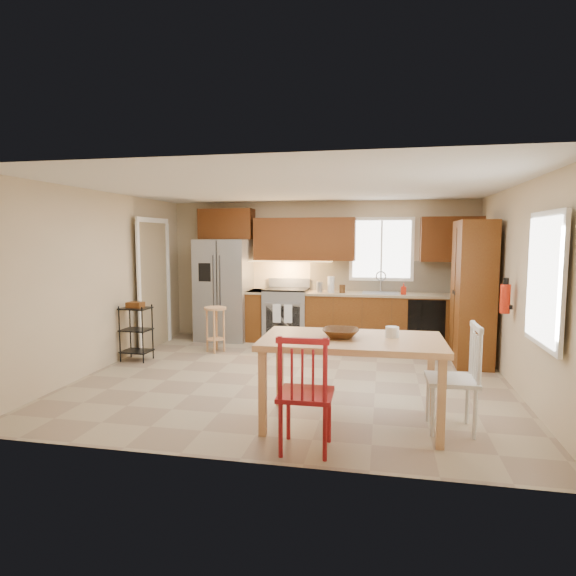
# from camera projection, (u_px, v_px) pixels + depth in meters

# --- Properties ---
(floor) EXTENTS (5.50, 5.50, 0.00)m
(floor) POSITION_uv_depth(u_px,v_px,m) (294.00, 377.00, 6.43)
(floor) COLOR tan
(floor) RESTS_ON ground
(ceiling) EXTENTS (5.50, 5.00, 0.02)m
(ceiling) POSITION_uv_depth(u_px,v_px,m) (294.00, 187.00, 6.17)
(ceiling) COLOR silver
(ceiling) RESTS_ON ground
(wall_back) EXTENTS (5.50, 0.02, 2.50)m
(wall_back) POSITION_uv_depth(u_px,v_px,m) (319.00, 271.00, 8.74)
(wall_back) COLOR #CCB793
(wall_back) RESTS_ON ground
(wall_front) EXTENTS (5.50, 0.02, 2.50)m
(wall_front) POSITION_uv_depth(u_px,v_px,m) (237.00, 313.00, 3.86)
(wall_front) COLOR #CCB793
(wall_front) RESTS_ON ground
(wall_left) EXTENTS (0.02, 5.00, 2.50)m
(wall_left) POSITION_uv_depth(u_px,v_px,m) (104.00, 280.00, 6.84)
(wall_left) COLOR #CCB793
(wall_left) RESTS_ON ground
(wall_right) EXTENTS (0.02, 5.00, 2.50)m
(wall_right) POSITION_uv_depth(u_px,v_px,m) (519.00, 288.00, 5.76)
(wall_right) COLOR #CCB793
(wall_right) RESTS_ON ground
(refrigerator) EXTENTS (0.92, 0.75, 1.82)m
(refrigerator) POSITION_uv_depth(u_px,v_px,m) (224.00, 290.00, 8.74)
(refrigerator) COLOR gray
(refrigerator) RESTS_ON floor
(range_stove) EXTENTS (0.76, 0.63, 0.92)m
(range_stove) POSITION_uv_depth(u_px,v_px,m) (286.00, 316.00, 8.62)
(range_stove) COLOR gray
(range_stove) RESTS_ON floor
(base_cabinet_narrow) EXTENTS (0.30, 0.60, 0.90)m
(base_cabinet_narrow) POSITION_uv_depth(u_px,v_px,m) (257.00, 315.00, 8.74)
(base_cabinet_narrow) COLOR #613712
(base_cabinet_narrow) RESTS_ON floor
(base_cabinet_run) EXTENTS (2.92, 0.60, 0.90)m
(base_cabinet_run) POSITION_uv_depth(u_px,v_px,m) (391.00, 319.00, 8.28)
(base_cabinet_run) COLOR #613712
(base_cabinet_run) RESTS_ON floor
(dishwasher) EXTENTS (0.60, 0.02, 0.78)m
(dishwasher) POSITION_uv_depth(u_px,v_px,m) (426.00, 323.00, 7.88)
(dishwasher) COLOR black
(dishwasher) RESTS_ON floor
(backsplash) EXTENTS (2.92, 0.03, 0.55)m
(backsplash) POSITION_uv_depth(u_px,v_px,m) (392.00, 276.00, 8.48)
(backsplash) COLOR beige
(backsplash) RESTS_ON wall_back
(upper_over_fridge) EXTENTS (1.00, 0.35, 0.55)m
(upper_over_fridge) POSITION_uv_depth(u_px,v_px,m) (227.00, 224.00, 8.81)
(upper_over_fridge) COLOR #592B0E
(upper_over_fridge) RESTS_ON wall_back
(upper_left_block) EXTENTS (1.80, 0.35, 0.75)m
(upper_left_block) POSITION_uv_depth(u_px,v_px,m) (304.00, 239.00, 8.56)
(upper_left_block) COLOR #592B0E
(upper_left_block) RESTS_ON wall_back
(upper_right_block) EXTENTS (1.00, 0.35, 0.75)m
(upper_right_block) POSITION_uv_depth(u_px,v_px,m) (451.00, 239.00, 8.07)
(upper_right_block) COLOR #592B0E
(upper_right_block) RESTS_ON wall_back
(window_back) EXTENTS (1.12, 0.04, 1.12)m
(window_back) POSITION_uv_depth(u_px,v_px,m) (381.00, 249.00, 8.46)
(window_back) COLOR white
(window_back) RESTS_ON wall_back
(sink) EXTENTS (0.62, 0.46, 0.16)m
(sink) POSITION_uv_depth(u_px,v_px,m) (380.00, 296.00, 8.27)
(sink) COLOR gray
(sink) RESTS_ON base_cabinet_run
(undercab_glow) EXTENTS (1.60, 0.30, 0.01)m
(undercab_glow) POSITION_uv_depth(u_px,v_px,m) (288.00, 261.00, 8.63)
(undercab_glow) COLOR #FFBF66
(undercab_glow) RESTS_ON wall_back
(soap_bottle) EXTENTS (0.09, 0.09, 0.19)m
(soap_bottle) POSITION_uv_depth(u_px,v_px,m) (404.00, 289.00, 8.08)
(soap_bottle) COLOR red
(soap_bottle) RESTS_ON base_cabinet_run
(paper_towel) EXTENTS (0.12, 0.12, 0.28)m
(paper_towel) POSITION_uv_depth(u_px,v_px,m) (331.00, 284.00, 8.37)
(paper_towel) COLOR silver
(paper_towel) RESTS_ON base_cabinet_run
(canister_steel) EXTENTS (0.11, 0.11, 0.18)m
(canister_steel) POSITION_uv_depth(u_px,v_px,m) (320.00, 287.00, 8.41)
(canister_steel) COLOR gray
(canister_steel) RESTS_ON base_cabinet_run
(canister_wood) EXTENTS (0.10, 0.10, 0.14)m
(canister_wood) POSITION_uv_depth(u_px,v_px,m) (342.00, 289.00, 8.31)
(canister_wood) COLOR #4C3014
(canister_wood) RESTS_ON base_cabinet_run
(pantry) EXTENTS (0.50, 0.95, 2.10)m
(pantry) POSITION_uv_depth(u_px,v_px,m) (473.00, 293.00, 7.02)
(pantry) COLOR #613712
(pantry) RESTS_ON floor
(fire_extinguisher) EXTENTS (0.12, 0.12, 0.36)m
(fire_extinguisher) POSITION_uv_depth(u_px,v_px,m) (505.00, 299.00, 5.95)
(fire_extinguisher) COLOR red
(fire_extinguisher) RESTS_ON wall_right
(window_right) EXTENTS (0.04, 1.02, 1.32)m
(window_right) POSITION_uv_depth(u_px,v_px,m) (545.00, 280.00, 4.63)
(window_right) COLOR white
(window_right) RESTS_ON wall_right
(doorway) EXTENTS (0.04, 0.95, 2.10)m
(doorway) POSITION_uv_depth(u_px,v_px,m) (153.00, 285.00, 8.11)
(doorway) COLOR #8C7A59
(doorway) RESTS_ON wall_left
(dining_table) EXTENTS (1.78, 1.03, 0.86)m
(dining_table) POSITION_uv_depth(u_px,v_px,m) (351.00, 382.00, 4.75)
(dining_table) COLOR tan
(dining_table) RESTS_ON floor
(chair_red) EXTENTS (0.49, 0.49, 1.04)m
(chair_red) POSITION_uv_depth(u_px,v_px,m) (306.00, 392.00, 4.17)
(chair_red) COLOR maroon
(chair_red) RESTS_ON floor
(chair_white) EXTENTS (0.49, 0.49, 1.04)m
(chair_white) POSITION_uv_depth(u_px,v_px,m) (451.00, 378.00, 4.60)
(chair_white) COLOR silver
(chair_white) RESTS_ON floor
(table_bowl) EXTENTS (0.36, 0.36, 0.09)m
(table_bowl) POSITION_uv_depth(u_px,v_px,m) (341.00, 338.00, 4.72)
(table_bowl) COLOR #4C3014
(table_bowl) RESTS_ON dining_table
(table_jar) EXTENTS (0.15, 0.15, 0.17)m
(table_jar) POSITION_uv_depth(u_px,v_px,m) (392.00, 334.00, 4.73)
(table_jar) COLOR silver
(table_jar) RESTS_ON dining_table
(bar_stool) EXTENTS (0.40, 0.40, 0.74)m
(bar_stool) POSITION_uv_depth(u_px,v_px,m) (215.00, 329.00, 7.80)
(bar_stool) COLOR tan
(bar_stool) RESTS_ON floor
(utility_cart) EXTENTS (0.43, 0.34, 0.84)m
(utility_cart) POSITION_uv_depth(u_px,v_px,m) (136.00, 333.00, 7.25)
(utility_cart) COLOR black
(utility_cart) RESTS_ON floor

